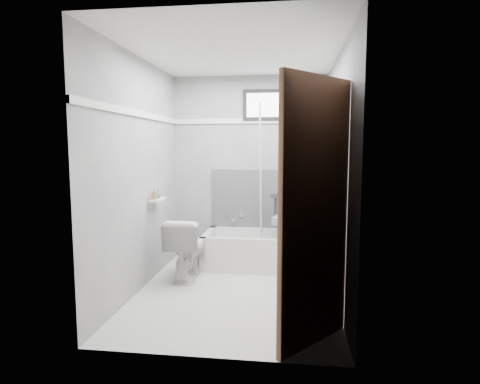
% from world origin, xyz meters
% --- Properties ---
extents(floor, '(2.60, 2.60, 0.00)m').
position_xyz_m(floor, '(0.00, 0.00, 0.00)').
color(floor, silver).
rests_on(floor, ground).
extents(ceiling, '(2.60, 2.60, 0.00)m').
position_xyz_m(ceiling, '(0.00, 0.00, 2.40)').
color(ceiling, silver).
rests_on(ceiling, floor).
extents(wall_back, '(2.00, 0.02, 2.40)m').
position_xyz_m(wall_back, '(0.00, 1.30, 1.20)').
color(wall_back, slate).
rests_on(wall_back, floor).
extents(wall_front, '(2.00, 0.02, 2.40)m').
position_xyz_m(wall_front, '(0.00, -1.30, 1.20)').
color(wall_front, slate).
rests_on(wall_front, floor).
extents(wall_left, '(0.02, 2.60, 2.40)m').
position_xyz_m(wall_left, '(-1.00, 0.00, 1.20)').
color(wall_left, slate).
rests_on(wall_left, floor).
extents(wall_right, '(0.02, 2.60, 2.40)m').
position_xyz_m(wall_right, '(1.00, 0.00, 1.20)').
color(wall_right, slate).
rests_on(wall_right, floor).
extents(bathtub, '(1.50, 0.70, 0.42)m').
position_xyz_m(bathtub, '(0.23, 0.93, 0.21)').
color(bathtub, silver).
rests_on(bathtub, floor).
extents(office_chair, '(0.77, 0.77, 1.15)m').
position_xyz_m(office_chair, '(0.65, 0.95, 0.70)').
color(office_chair, slate).
rests_on(office_chair, bathtub).
extents(toilet, '(0.39, 0.70, 0.68)m').
position_xyz_m(toilet, '(-0.62, 0.39, 0.34)').
color(toilet, white).
rests_on(toilet, floor).
extents(door, '(0.78, 0.78, 2.00)m').
position_xyz_m(door, '(0.98, -1.28, 1.00)').
color(door, brown).
rests_on(door, floor).
extents(window, '(0.66, 0.04, 0.40)m').
position_xyz_m(window, '(0.25, 1.29, 2.02)').
color(window, black).
rests_on(window, wall_back).
extents(backerboard, '(1.50, 0.02, 0.78)m').
position_xyz_m(backerboard, '(0.25, 1.29, 0.80)').
color(backerboard, '#4C4C4F').
rests_on(backerboard, wall_back).
extents(trim_back, '(2.00, 0.02, 0.06)m').
position_xyz_m(trim_back, '(0.00, 1.29, 1.82)').
color(trim_back, white).
rests_on(trim_back, wall_back).
extents(trim_left, '(0.02, 2.60, 0.06)m').
position_xyz_m(trim_left, '(-0.99, 0.00, 1.82)').
color(trim_left, white).
rests_on(trim_left, wall_left).
extents(pole, '(0.02, 0.41, 1.92)m').
position_xyz_m(pole, '(0.17, 1.06, 1.05)').
color(pole, silver).
rests_on(pole, bathtub).
extents(shelf, '(0.10, 0.32, 0.02)m').
position_xyz_m(shelf, '(-0.93, 0.34, 0.90)').
color(shelf, white).
rests_on(shelf, wall_left).
extents(soap_bottle_a, '(0.05, 0.05, 0.11)m').
position_xyz_m(soap_bottle_a, '(-0.94, 0.26, 0.97)').
color(soap_bottle_a, olive).
rests_on(soap_bottle_a, shelf).
extents(soap_bottle_b, '(0.09, 0.09, 0.09)m').
position_xyz_m(soap_bottle_b, '(-0.94, 0.40, 0.96)').
color(soap_bottle_b, '#466E81').
rests_on(soap_bottle_b, shelf).
extents(faucet, '(0.26, 0.10, 0.16)m').
position_xyz_m(faucet, '(-0.20, 1.27, 0.55)').
color(faucet, silver).
rests_on(faucet, wall_back).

